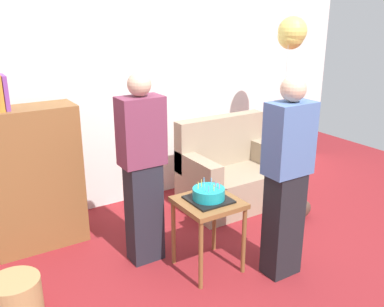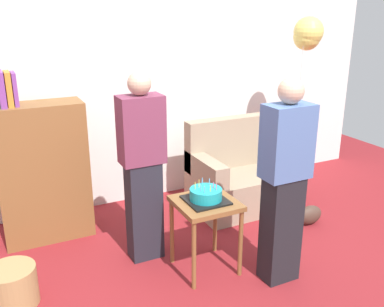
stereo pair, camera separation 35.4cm
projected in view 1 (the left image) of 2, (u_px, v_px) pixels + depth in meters
The scene contains 11 objects.
ground_plane at pixel (243, 287), 3.39m from camera, with size 8.00×8.00×0.00m, color maroon.
wall_back at pixel (128, 81), 4.60m from camera, with size 6.00×0.10×2.70m, color silver.
couch at pixel (230, 175), 4.76m from camera, with size 1.10×0.70×0.96m.
bookshelf at pixel (34, 176), 3.80m from camera, with size 0.80×0.36×1.60m.
side_table at pixel (208, 211), 3.48m from camera, with size 0.48×0.48×0.62m.
birthday_cake at pixel (209, 195), 3.44m from camera, with size 0.32×0.32×0.17m.
person_blowing_candles at pixel (143, 170), 3.52m from camera, with size 0.36×0.22×1.63m.
person_holding_cake at pixel (286, 179), 3.32m from camera, with size 0.36×0.22×1.63m.
wicker_basket at pixel (16, 298), 3.02m from camera, with size 0.36×0.36×0.30m, color #A88451.
handbag at pixel (300, 210), 4.47m from camera, with size 0.28×0.14×0.20m, color #473328.
balloon_bunch at pixel (292, 33), 4.59m from camera, with size 0.31×0.31×2.02m.
Camera 1 is at (-1.88, -2.21, 2.08)m, focal length 40.11 mm.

